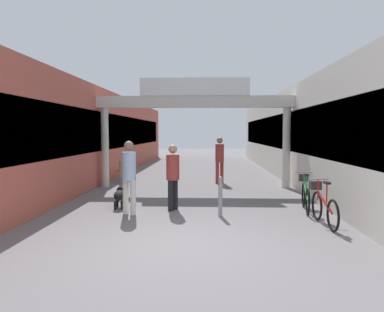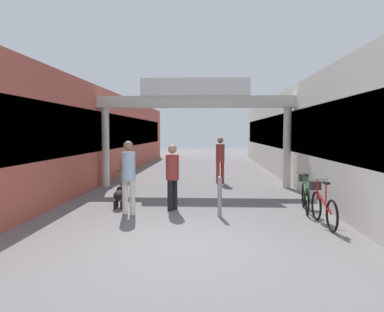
# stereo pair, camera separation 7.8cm
# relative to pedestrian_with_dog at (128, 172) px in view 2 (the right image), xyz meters

# --- Properties ---
(ground_plane) EXTENTS (80.00, 80.00, 0.00)m
(ground_plane) POSITION_rel_pedestrian_with_dog_xyz_m (1.44, -2.41, -1.05)
(ground_plane) COLOR slate
(storefront_left) EXTENTS (3.00, 26.00, 3.75)m
(storefront_left) POSITION_rel_pedestrian_with_dog_xyz_m (-3.65, 8.59, 0.83)
(storefront_left) COLOR #B25142
(storefront_left) RESTS_ON ground_plane
(storefront_right) EXTENTS (3.00, 26.00, 3.75)m
(storefront_right) POSITION_rel_pedestrian_with_dog_xyz_m (6.54, 8.59, 0.83)
(storefront_right) COLOR beige
(storefront_right) RESTS_ON ground_plane
(arcade_sign_gateway) EXTENTS (7.40, 0.47, 3.98)m
(arcade_sign_gateway) POSITION_rel_pedestrian_with_dog_xyz_m (1.44, 4.68, 1.78)
(arcade_sign_gateway) COLOR beige
(arcade_sign_gateway) RESTS_ON ground_plane
(pedestrian_with_dog) EXTENTS (0.46, 0.46, 1.81)m
(pedestrian_with_dog) POSITION_rel_pedestrian_with_dog_xyz_m (0.00, 0.00, 0.00)
(pedestrian_with_dog) COLOR silver
(pedestrian_with_dog) RESTS_ON ground_plane
(pedestrian_companion) EXTENTS (0.45, 0.45, 1.70)m
(pedestrian_companion) POSITION_rel_pedestrian_with_dog_xyz_m (1.03, 0.55, -0.07)
(pedestrian_companion) COLOR black
(pedestrian_companion) RESTS_ON ground_plane
(pedestrian_carrying_crate) EXTENTS (0.48, 0.48, 1.83)m
(pedestrian_carrying_crate) POSITION_rel_pedestrian_with_dog_xyz_m (2.39, 5.75, 0.01)
(pedestrian_carrying_crate) COLOR #99332D
(pedestrian_carrying_crate) RESTS_ON ground_plane
(dog_on_leash) EXTENTS (0.36, 0.76, 0.55)m
(dog_on_leash) POSITION_rel_pedestrian_with_dog_xyz_m (-0.44, 0.82, -0.70)
(dog_on_leash) COLOR black
(dog_on_leash) RESTS_ON ground_plane
(bicycle_red_nearest) EXTENTS (0.46, 1.69, 0.98)m
(bicycle_red_nearest) POSITION_rel_pedestrian_with_dog_xyz_m (4.46, -0.81, -0.61)
(bicycle_red_nearest) COLOR black
(bicycle_red_nearest) RESTS_ON ground_plane
(bicycle_green_second) EXTENTS (0.46, 1.68, 0.98)m
(bicycle_green_second) POSITION_rel_pedestrian_with_dog_xyz_m (4.46, 0.70, -0.61)
(bicycle_green_second) COLOR black
(bicycle_green_second) RESTS_ON ground_plane
(bollard_post_metal) EXTENTS (0.10, 0.10, 0.97)m
(bollard_post_metal) POSITION_rel_pedestrian_with_dog_xyz_m (2.24, -0.12, -0.55)
(bollard_post_metal) COLOR gray
(bollard_post_metal) RESTS_ON ground_plane
(cafe_chair_wood_nearer) EXTENTS (0.56, 0.56, 0.89)m
(cafe_chair_wood_nearer) POSITION_rel_pedestrian_with_dog_xyz_m (-1.48, 5.79, -0.51)
(cafe_chair_wood_nearer) COLOR gray
(cafe_chair_wood_nearer) RESTS_ON ground_plane
(cafe_chair_aluminium_farther) EXTENTS (0.53, 0.53, 0.89)m
(cafe_chair_aluminium_farther) POSITION_rel_pedestrian_with_dog_xyz_m (-1.45, 6.73, -0.51)
(cafe_chair_aluminium_farther) COLOR gray
(cafe_chair_aluminium_farther) RESTS_ON ground_plane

